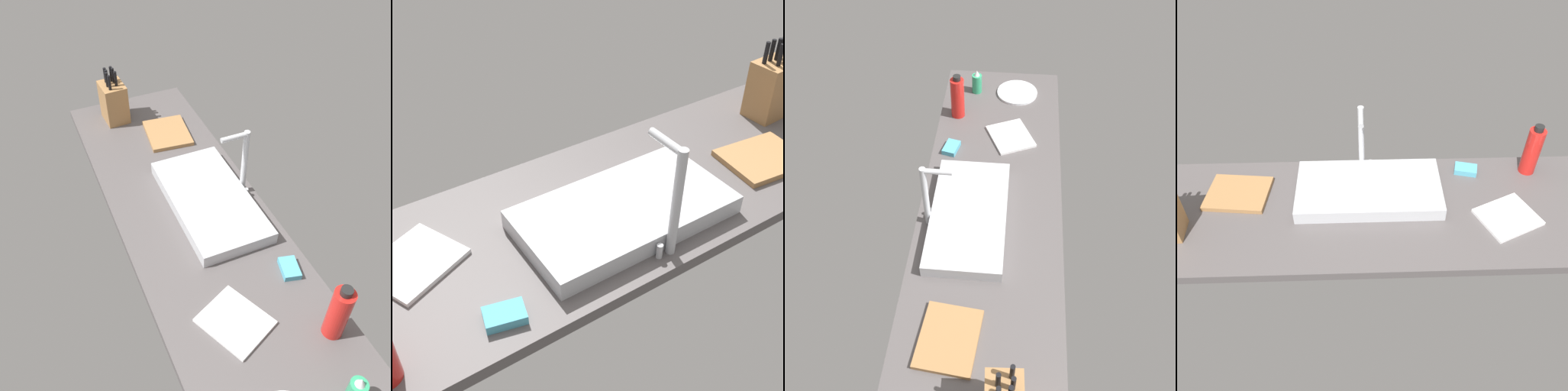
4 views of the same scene
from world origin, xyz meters
TOP-DOWN VIEW (x-y plane):
  - countertop_slab at (0.00, 0.00)cm, footprint 193.40×58.06cm
  - sink_basin at (-7.43, 8.17)cm, footprint 55.64×29.49cm
  - faucet at (-9.80, 23.02)cm, footprint 5.50×11.85cm
  - knife_block at (-80.62, -9.38)cm, footprint 13.80×11.55cm
  - cutting_board at (-58.50, 9.48)cm, footprint 25.38×21.49cm
  - dish_towel at (43.77, -6.11)cm, footprint 25.76×24.39cm
  - dish_sponge at (32.91, 20.48)cm, footprint 10.17×7.97cm

SIDE VIEW (x-z plane):
  - countertop_slab at x=0.00cm, z-range 0.00..3.50cm
  - dish_towel at x=43.77cm, z-range 3.50..4.70cm
  - cutting_board at x=-58.50cm, z-range 3.50..5.30cm
  - dish_sponge at x=32.91cm, z-range 3.50..5.90cm
  - sink_basin at x=-7.43cm, z-range 3.50..8.84cm
  - knife_block at x=-80.62cm, z-range 0.40..26.67cm
  - faucet at x=-9.80cm, z-range 5.55..35.36cm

